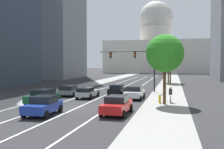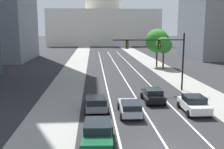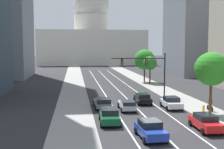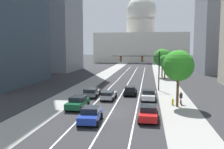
{
  "view_description": "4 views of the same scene",
  "coord_description": "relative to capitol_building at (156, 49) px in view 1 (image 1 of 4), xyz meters",
  "views": [
    {
      "loc": [
        9.03,
        -23.19,
        4.19
      ],
      "look_at": [
        1.48,
        8.41,
        2.91
      ],
      "focal_mm": 41.91,
      "sensor_mm": 36.0,
      "label": 1
    },
    {
      "loc": [
        -4.6,
        -14.61,
        7.53
      ],
      "look_at": [
        -2.44,
        15.86,
        2.16
      ],
      "focal_mm": 42.59,
      "sensor_mm": 36.0,
      "label": 2
    },
    {
      "loc": [
        -7.89,
        -27.5,
        7.88
      ],
      "look_at": [
        -1.89,
        18.86,
        3.44
      ],
      "focal_mm": 46.42,
      "sensor_mm": 36.0,
      "label": 3
    },
    {
      "loc": [
        4.31,
        -27.25,
        7.55
      ],
      "look_at": [
        -1.91,
        14.02,
        2.99
      ],
      "focal_mm": 39.12,
      "sensor_mm": 36.0,
      "label": 4
    }
  ],
  "objects": [
    {
      "name": "lane_stripe_left",
      "position": [
        -2.92,
        -83.06,
        -11.78
      ],
      "size": [
        0.16,
        90.0,
        0.01
      ],
      "primitive_type": "cube",
      "color": "white",
      "rests_on": "ground"
    },
    {
      "name": "car_blue",
      "position": [
        -1.46,
        -111.75,
        -10.98
      ],
      "size": [
        2.25,
        4.2,
        1.57
      ],
      "rotation": [
        0.0,
        0.0,
        1.62
      ],
      "color": "#1E389E",
      "rests_on": "ground"
    },
    {
      "name": "lane_stripe_center",
      "position": [
        0.0,
        -83.06,
        -11.78
      ],
      "size": [
        0.16,
        90.0,
        0.01
      ],
      "primitive_type": "cube",
      "color": "white",
      "rests_on": "ground"
    },
    {
      "name": "street_tree_mid_right",
      "position": [
        8.05,
        -103.48,
        -6.48
      ],
      "size": [
        3.95,
        3.95,
        7.3
      ],
      "color": "#51381E",
      "rests_on": "ground"
    },
    {
      "name": "car_silver",
      "position": [
        -1.46,
        -100.59,
        -11.07
      ],
      "size": [
        2.0,
        4.43,
        1.34
      ],
      "rotation": [
        0.0,
        0.0,
        1.55
      ],
      "color": "#B2B5BA",
      "rests_on": "ground"
    },
    {
      "name": "car_green",
      "position": [
        -4.38,
        -106.41,
        -10.98
      ],
      "size": [
        2.23,
        4.47,
        1.54
      ],
      "rotation": [
        0.0,
        0.0,
        1.53
      ],
      "color": "#14512D",
      "rests_on": "ground"
    },
    {
      "name": "sidewalk_left",
      "position": [
        -8.13,
        -73.06,
        -11.78
      ],
      "size": [
        4.59,
        130.0,
        0.01
      ],
      "primitive_type": "cube",
      "color": "gray",
      "rests_on": "ground"
    },
    {
      "name": "lane_stripe_right",
      "position": [
        2.92,
        -83.06,
        -11.78
      ],
      "size": [
        0.16,
        90.0,
        0.01
      ],
      "primitive_type": "cube",
      "color": "white",
      "rests_on": "ground"
    },
    {
      "name": "street_tree_near_right",
      "position": [
        8.22,
        -74.99,
        -7.39
      ],
      "size": [
        2.97,
        2.97,
        5.92
      ],
      "color": "#51381E",
      "rests_on": "ground"
    },
    {
      "name": "sidewalk_right",
      "position": [
        8.13,
        -73.06,
        -11.78
      ],
      "size": [
        4.59,
        130.0,
        0.01
      ],
      "primitive_type": "cube",
      "color": "gray",
      "rests_on": "ground"
    },
    {
      "name": "traffic_signal_mast",
      "position": [
        3.46,
        -91.74,
        -6.95
      ],
      "size": [
        8.58,
        0.39,
        6.94
      ],
      "color": "black",
      "rests_on": "ground"
    },
    {
      "name": "car_gray",
      "position": [
        -4.38,
        -99.04,
        -11.04
      ],
      "size": [
        2.16,
        4.36,
        1.42
      ],
      "rotation": [
        0.0,
        0.0,
        1.58
      ],
      "color": "slate",
      "rests_on": "ground"
    },
    {
      "name": "capitol_building",
      "position": [
        0.0,
        0.0,
        0.0
      ],
      "size": [
        47.5,
        26.56,
        36.42
      ],
      "color": "beige",
      "rests_on": "ground"
    },
    {
      "name": "ground_plane",
      "position": [
        0.0,
        -68.06,
        -11.79
      ],
      "size": [
        400.0,
        400.0,
        0.0
      ],
      "primitive_type": "plane",
      "color": "#2B2B2D"
    },
    {
      "name": "cyclist",
      "position": [
        8.65,
        -102.23,
        -10.94
      ],
      "size": [
        0.36,
        1.7,
        1.72
      ],
      "rotation": [
        0.0,
        0.0,
        1.56
      ],
      "color": "black",
      "rests_on": "ground"
    },
    {
      "name": "car_white",
      "position": [
        4.38,
        -100.19,
        -11.0
      ],
      "size": [
        2.19,
        4.17,
        1.54
      ],
      "rotation": [
        0.0,
        0.0,
        1.54
      ],
      "color": "silver",
      "rests_on": "ground"
    },
    {
      "name": "car_red",
      "position": [
        4.38,
        -110.01,
        -10.99
      ],
      "size": [
        2.13,
        4.55,
        1.54
      ],
      "rotation": [
        0.0,
        0.0,
        1.54
      ],
      "color": "red",
      "rests_on": "ground"
    },
    {
      "name": "car_black",
      "position": [
        1.46,
        -96.57,
        -11.04
      ],
      "size": [
        1.99,
        4.14,
        1.41
      ],
      "rotation": [
        0.0,
        0.0,
        1.57
      ],
      "color": "black",
      "rests_on": "ground"
    },
    {
      "name": "fire_hydrant",
      "position": [
        7.53,
        -102.82,
        -11.32
      ],
      "size": [
        0.26,
        0.35,
        0.91
      ],
      "color": "yellow",
      "rests_on": "ground"
    },
    {
      "name": "street_tree_far_right",
      "position": [
        7.74,
        -71.96,
        -6.72
      ],
      "size": [
        4.54,
        4.54,
        7.34
      ],
      "color": "#51381E",
      "rests_on": "ground"
    }
  ]
}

